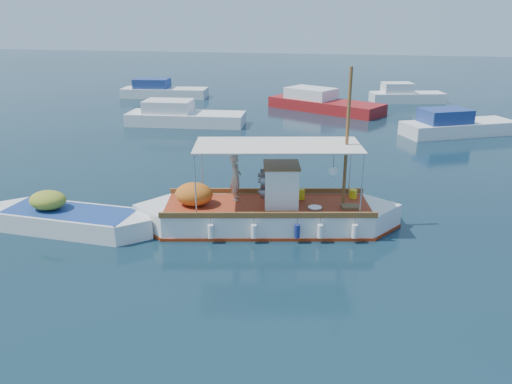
# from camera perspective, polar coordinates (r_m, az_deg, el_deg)

# --- Properties ---
(ground) EXTENTS (160.00, 160.00, 0.00)m
(ground) POSITION_cam_1_polar(r_m,az_deg,el_deg) (16.53, 2.75, -5.03)
(ground) COLOR black
(ground) RESTS_ON ground
(fishing_caique) EXTENTS (8.93, 3.80, 5.57)m
(fishing_caique) POSITION_cam_1_polar(r_m,az_deg,el_deg) (16.99, 1.10, -2.49)
(fishing_caique) COLOR white
(fishing_caique) RESTS_ON ground
(dinghy) EXTENTS (6.10, 1.95, 1.49)m
(dinghy) POSITION_cam_1_polar(r_m,az_deg,el_deg) (18.05, -20.64, -3.07)
(dinghy) COLOR white
(dinghy) RESTS_ON ground
(bg_boat_nw) EXTENTS (7.83, 3.07, 1.80)m
(bg_boat_nw) POSITION_cam_1_polar(r_m,az_deg,el_deg) (33.53, -8.41, 8.45)
(bg_boat_nw) COLOR silver
(bg_boat_nw) RESTS_ON ground
(bg_boat_n) EXTENTS (9.08, 6.57, 1.80)m
(bg_boat_n) POSITION_cam_1_polar(r_m,az_deg,el_deg) (38.60, 7.57, 9.95)
(bg_boat_n) COLOR maroon
(bg_boat_n) RESTS_ON ground
(bg_boat_ne) EXTENTS (7.13, 5.05, 1.80)m
(bg_boat_ne) POSITION_cam_1_polar(r_m,az_deg,el_deg) (32.61, 21.83, 6.94)
(bg_boat_ne) COLOR silver
(bg_boat_ne) RESTS_ON ground
(bg_boat_far_w) EXTENTS (7.57, 3.08, 1.80)m
(bg_boat_far_w) POSITION_cam_1_polar(r_m,az_deg,el_deg) (45.29, -10.68, 11.21)
(bg_boat_far_w) COLOR silver
(bg_boat_far_w) RESTS_ON ground
(bg_boat_far_n) EXTENTS (6.21, 3.39, 1.80)m
(bg_boat_far_n) POSITION_cam_1_polar(r_m,az_deg,el_deg) (43.71, 16.65, 10.44)
(bg_boat_far_n) COLOR silver
(bg_boat_far_n) RESTS_ON ground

